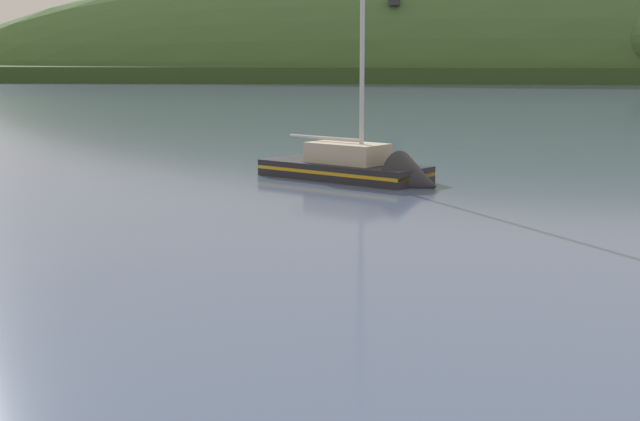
# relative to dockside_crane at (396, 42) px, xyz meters

# --- Properties ---
(dockside_crane) EXTENTS (3.70, 10.33, 16.90)m
(dockside_crane) POSITION_rel_dockside_crane_xyz_m (0.00, 0.00, 0.00)
(dockside_crane) COLOR #4C4C51
(dockside_crane) RESTS_ON ground
(sailboat_near_mooring) EXTENTS (9.58, 7.11, 15.51)m
(sailboat_near_mooring) POSITION_rel_dockside_crane_xyz_m (13.09, -148.31, -7.43)
(sailboat_near_mooring) COLOR #232328
(sailboat_near_mooring) RESTS_ON ground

